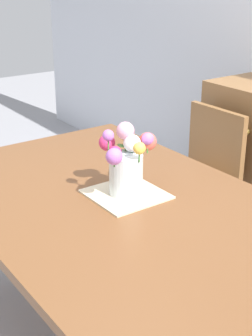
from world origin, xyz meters
TOP-DOWN VIEW (x-y plane):
  - dining_table at (0.00, 0.00)m, footprint 1.76×1.11m
  - chair_left at (-0.45, 0.90)m, footprint 0.42×0.42m
  - placemat at (-0.03, 0.05)m, footprint 0.29×0.29m
  - flower_vase at (-0.03, 0.06)m, footprint 0.25×0.28m

SIDE VIEW (x-z plane):
  - chair_left at x=-0.45m, z-range 0.07..0.97m
  - dining_table at x=0.00m, z-range 0.31..1.09m
  - placemat at x=-0.03m, z-range 0.78..0.79m
  - flower_vase at x=-0.03m, z-range 0.79..1.07m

